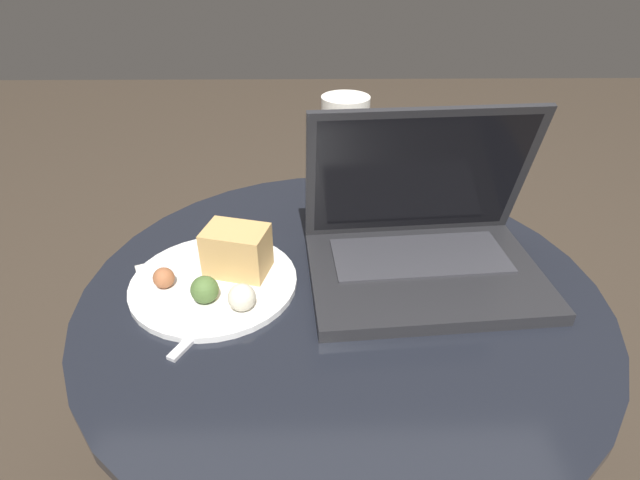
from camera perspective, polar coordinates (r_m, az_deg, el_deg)
name	(u,v)px	position (r m, az deg, el deg)	size (l,w,h in m)	color
table	(339,365)	(0.78, 2.22, -14.06)	(0.70, 0.70, 0.51)	black
napkin	(197,274)	(0.72, -13.90, -3.78)	(0.18, 0.16, 0.00)	silver
laptop	(423,241)	(0.70, 11.64, -0.09)	(0.33, 0.25, 0.23)	#232326
beer_glass	(344,163)	(0.78, 2.75, 8.77)	(0.07, 0.07, 0.21)	brown
snack_plate	(222,272)	(0.69, -11.14, -3.58)	(0.23, 0.23, 0.08)	white
fork	(228,302)	(0.67, -10.44, -6.99)	(0.10, 0.18, 0.00)	silver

